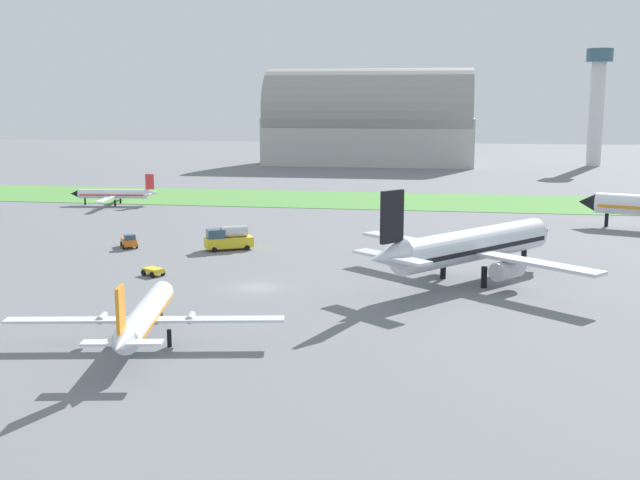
% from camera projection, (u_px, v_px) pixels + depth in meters
% --- Properties ---
extents(ground_plane, '(600.00, 600.00, 0.00)m').
position_uv_depth(ground_plane, '(256.00, 287.00, 85.02)').
color(ground_plane, slate).
extents(grass_taxiway_strip, '(360.00, 28.00, 0.08)m').
position_uv_depth(grass_taxiway_strip, '(347.00, 200.00, 159.82)').
color(grass_taxiway_strip, '#549342').
rests_on(grass_taxiway_strip, ground_plane).
extents(airplane_midfield_jet, '(26.32, 26.88, 11.38)m').
position_uv_depth(airplane_midfield_jet, '(470.00, 246.00, 86.96)').
color(airplane_midfield_jet, silver).
rests_on(airplane_midfield_jet, ground_plane).
extents(airplane_foreground_turboprop, '(23.19, 19.95, 6.99)m').
position_uv_depth(airplane_foreground_turboprop, '(145.00, 315.00, 64.59)').
color(airplane_foreground_turboprop, silver).
rests_on(airplane_foreground_turboprop, ground_plane).
extents(airplane_taxiing_turboprop, '(17.53, 20.42, 6.13)m').
position_uv_depth(airplane_taxiing_turboprop, '(114.00, 194.00, 151.55)').
color(airplane_taxiing_turboprop, white).
rests_on(airplane_taxiing_turboprop, ground_plane).
extents(fuel_truck_near_gate, '(6.86, 5.19, 3.29)m').
position_uv_depth(fuel_truck_near_gate, '(228.00, 238.00, 106.15)').
color(fuel_truck_near_gate, yellow).
rests_on(fuel_truck_near_gate, ground_plane).
extents(baggage_cart_midfield, '(2.94, 2.74, 0.90)m').
position_uv_depth(baggage_cart_midfield, '(153.00, 271.00, 90.60)').
color(baggage_cart_midfield, yellow).
rests_on(baggage_cart_midfield, ground_plane).
extents(pushback_tug_by_runway, '(3.40, 4.02, 1.95)m').
position_uv_depth(pushback_tug_by_runway, '(129.00, 241.00, 107.92)').
color(pushback_tug_by_runway, orange).
rests_on(pushback_tug_by_runway, ground_plane).
extents(hangar_distant, '(65.84, 26.01, 30.22)m').
position_uv_depth(hangar_distant, '(369.00, 121.00, 245.78)').
color(hangar_distant, '#BCB7B2').
rests_on(hangar_distant, ground_plane).
extents(control_tower, '(8.00, 8.00, 35.99)m').
position_uv_depth(control_tower, '(597.00, 97.00, 239.52)').
color(control_tower, silver).
rests_on(control_tower, ground_plane).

